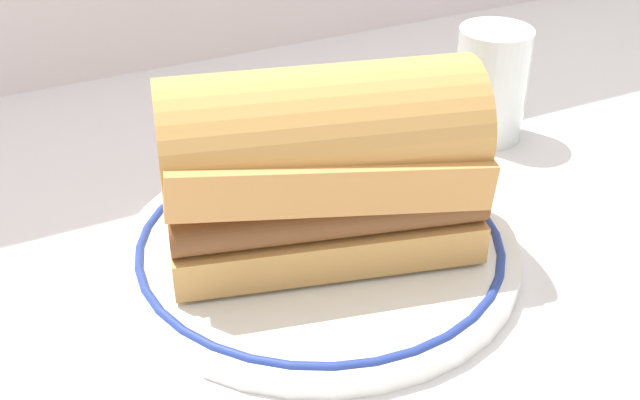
# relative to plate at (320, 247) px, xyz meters

# --- Properties ---
(ground_plane) EXTENTS (1.50, 1.50, 0.00)m
(ground_plane) POSITION_rel_plate_xyz_m (-0.02, 0.02, -0.01)
(ground_plane) COLOR silver
(plate) EXTENTS (0.27, 0.27, 0.01)m
(plate) POSITION_rel_plate_xyz_m (0.00, 0.00, 0.00)
(plate) COLOR white
(plate) RESTS_ON ground_plane
(sausage_sandwich) EXTENTS (0.22, 0.15, 0.12)m
(sausage_sandwich) POSITION_rel_plate_xyz_m (-0.00, 0.00, 0.07)
(sausage_sandwich) COLOR tan
(sausage_sandwich) RESTS_ON plate
(drinking_glass) EXTENTS (0.06, 0.06, 0.10)m
(drinking_glass) POSITION_rel_plate_xyz_m (0.21, 0.10, 0.03)
(drinking_glass) COLOR silver
(drinking_glass) RESTS_ON ground_plane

